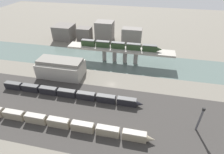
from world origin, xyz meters
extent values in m
plane|color=#666056|center=(0.00, 0.00, 0.00)|extent=(400.00, 400.00, 0.00)
cube|color=#33302D|center=(0.00, -24.00, 0.00)|extent=(280.00, 42.00, 0.01)
cube|color=#4C5B56|center=(0.00, 27.02, 0.00)|extent=(320.00, 28.88, 0.01)
cube|color=gray|center=(0.00, 27.02, 9.44)|extent=(70.93, 8.83, 1.29)
cylinder|color=gray|center=(-10.83, 27.02, 4.39)|extent=(2.74, 2.74, 8.79)
cylinder|color=gray|center=(-3.61, 27.02, 4.39)|extent=(2.74, 2.74, 8.79)
cylinder|color=gray|center=(3.61, 27.02, 4.39)|extent=(2.74, 2.74, 8.79)
cylinder|color=gray|center=(10.83, 27.02, 4.39)|extent=(2.74, 2.74, 8.79)
cube|color=#23381E|center=(-21.93, 27.02, 11.95)|extent=(9.18, 3.06, 3.73)
cube|color=#4C4C4C|center=(-21.93, 27.02, 14.01)|extent=(8.82, 2.82, 0.40)
cube|color=#23381E|center=(-11.67, 27.02, 11.95)|extent=(9.18, 3.06, 3.73)
cube|color=#4C4C4C|center=(-11.67, 27.02, 14.01)|extent=(8.82, 2.82, 0.40)
cube|color=#23381E|center=(-1.42, 27.02, 11.95)|extent=(9.18, 3.06, 3.73)
cube|color=#4C4C4C|center=(-1.42, 27.02, 14.01)|extent=(8.82, 2.82, 0.40)
cube|color=#23381E|center=(8.84, 27.02, 11.95)|extent=(9.18, 3.06, 3.73)
cube|color=#4C4C4C|center=(8.84, 27.02, 14.01)|extent=(8.82, 2.82, 0.40)
cube|color=#23381E|center=(19.10, 27.02, 11.95)|extent=(9.18, 3.06, 3.73)
cube|color=#4C4C4C|center=(19.10, 27.02, 14.01)|extent=(8.82, 2.82, 0.40)
cone|color=#23381E|center=(25.30, 27.02, 11.76)|extent=(3.21, 2.76, 2.76)
cube|color=gray|center=(-36.84, -33.75, 1.82)|extent=(9.50, 2.84, 3.64)
cube|color=#9E998E|center=(-36.84, -33.75, 3.84)|extent=(9.12, 2.62, 0.40)
cube|color=gray|center=(-26.19, -33.75, 1.82)|extent=(9.50, 2.84, 3.64)
cube|color=#9E998E|center=(-26.19, -33.75, 3.84)|extent=(9.12, 2.62, 0.40)
cube|color=gray|center=(-15.54, -33.75, 1.82)|extent=(9.50, 2.84, 3.64)
cube|color=#9E998E|center=(-15.54, -33.75, 3.84)|extent=(9.12, 2.62, 0.40)
cube|color=gray|center=(-4.88, -33.75, 1.82)|extent=(9.50, 2.84, 3.64)
cube|color=#9E998E|center=(-4.88, -33.75, 3.84)|extent=(9.12, 2.62, 0.40)
cube|color=gray|center=(5.77, -33.75, 1.82)|extent=(9.50, 2.84, 3.64)
cube|color=#9E998E|center=(5.77, -33.75, 3.84)|extent=(9.12, 2.62, 0.40)
cube|color=gray|center=(16.43, -33.75, 1.82)|extent=(9.50, 2.84, 3.64)
cube|color=#9E998E|center=(16.43, -33.75, 3.84)|extent=(9.12, 2.62, 0.40)
cone|color=gray|center=(22.84, -33.75, 1.64)|extent=(3.32, 2.56, 2.56)
cube|color=black|center=(-51.41, -14.80, 1.76)|extent=(9.53, 2.86, 3.52)
cube|color=#4C4C4C|center=(-51.41, -14.80, 3.72)|extent=(9.15, 2.63, 0.40)
cube|color=black|center=(-41.04, -14.80, 1.76)|extent=(9.53, 2.86, 3.52)
cube|color=#4C4C4C|center=(-41.04, -14.80, 3.72)|extent=(9.15, 2.63, 0.40)
cube|color=black|center=(-30.68, -14.80, 1.76)|extent=(9.53, 2.86, 3.52)
cube|color=#4C4C4C|center=(-30.68, -14.80, 3.72)|extent=(9.15, 2.63, 0.40)
cube|color=black|center=(-20.32, -14.80, 1.76)|extent=(9.53, 2.86, 3.52)
cube|color=#4C4C4C|center=(-20.32, -14.80, 3.72)|extent=(9.15, 2.63, 0.40)
cube|color=black|center=(-9.96, -14.80, 1.76)|extent=(9.53, 2.86, 3.52)
cube|color=#4C4C4C|center=(-9.96, -14.80, 3.72)|extent=(9.15, 2.63, 0.40)
cube|color=black|center=(0.40, -14.80, 1.76)|extent=(9.53, 2.86, 3.52)
cube|color=#4C4C4C|center=(0.40, -14.80, 3.72)|extent=(9.15, 2.63, 0.40)
cube|color=black|center=(10.76, -14.80, 1.76)|extent=(9.53, 2.86, 3.52)
cube|color=#4C4C4C|center=(10.76, -14.80, 3.72)|extent=(9.15, 2.63, 0.40)
cone|color=black|center=(17.20, -14.80, 1.59)|extent=(3.34, 2.57, 2.57)
cube|color=#9E998E|center=(-31.68, 3.35, 4.36)|extent=(26.68, 14.05, 8.72)
cube|color=slate|center=(-31.68, 3.35, 9.68)|extent=(26.14, 9.83, 1.91)
cylinder|color=#4C4C51|center=(41.28, -23.64, 5.48)|extent=(0.83, 0.83, 10.96)
cube|color=black|center=(41.28, -23.64, 11.56)|extent=(1.00, 0.70, 1.20)
cube|color=#605B56|center=(-55.22, 59.50, 5.93)|extent=(16.19, 15.65, 11.85)
cube|color=#605B56|center=(-37.12, 61.00, 5.22)|extent=(11.67, 9.70, 10.44)
cube|color=slate|center=(-19.89, 64.60, 7.86)|extent=(14.96, 11.95, 15.73)
cube|color=slate|center=(4.37, 57.95, 6.85)|extent=(15.70, 8.51, 13.71)
camera|label=1|loc=(16.90, -78.14, 59.25)|focal=28.00mm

